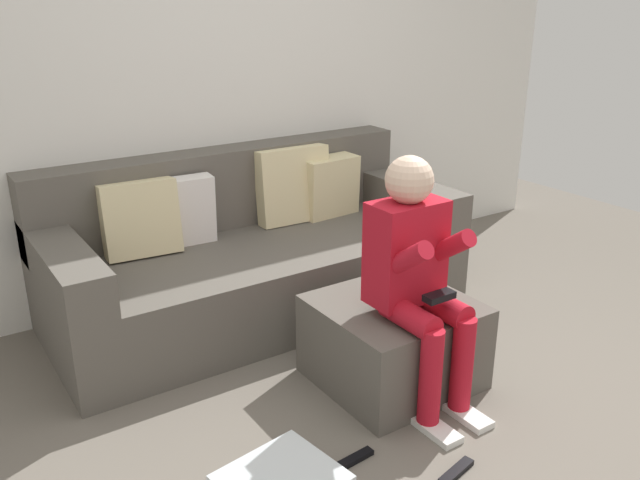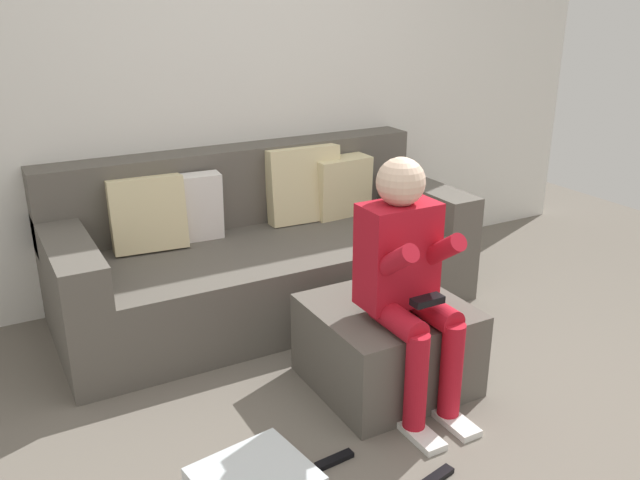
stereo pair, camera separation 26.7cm
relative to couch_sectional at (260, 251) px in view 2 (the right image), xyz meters
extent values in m
plane|color=#6B6359|center=(0.08, -1.56, -0.33)|extent=(6.99, 6.99, 0.00)
cube|color=silver|center=(0.08, 0.47, 0.99)|extent=(5.38, 0.10, 2.66)
cube|color=#59544C|center=(0.00, -0.08, -0.12)|extent=(2.33, 1.00, 0.43)
cube|color=#59544C|center=(0.00, 0.31, 0.32)|extent=(2.33, 0.22, 0.46)
cube|color=#59544C|center=(-1.06, -0.08, 0.20)|extent=(0.22, 1.00, 0.21)
cube|color=#59544C|center=(1.05, -0.08, 0.20)|extent=(0.22, 1.00, 0.21)
cube|color=beige|center=(-0.60, 0.12, 0.29)|extent=(0.41, 0.23, 0.41)
cube|color=white|center=(-0.37, 0.13, 0.28)|extent=(0.39, 0.15, 0.38)
cube|color=beige|center=(0.61, 0.11, 0.28)|extent=(0.38, 0.20, 0.37)
cube|color=beige|center=(0.36, 0.13, 0.32)|extent=(0.46, 0.17, 0.46)
cube|color=#59544C|center=(0.17, -1.07, -0.13)|extent=(0.68, 0.65, 0.40)
cube|color=red|center=(0.15, -1.15, 0.36)|extent=(0.33, 0.20, 0.46)
sphere|color=beige|center=(0.15, -1.15, 0.68)|extent=(0.21, 0.21, 0.21)
cylinder|color=red|center=(0.05, -1.30, 0.13)|extent=(0.11, 0.29, 0.11)
cylinder|color=red|center=(0.05, -1.45, -0.09)|extent=(0.10, 0.10, 0.43)
cube|color=white|center=(0.05, -1.51, -0.32)|extent=(0.10, 0.22, 0.03)
cylinder|color=red|center=(0.03, -1.27, 0.38)|extent=(0.08, 0.32, 0.26)
cylinder|color=red|center=(0.24, -1.30, 0.13)|extent=(0.11, 0.29, 0.11)
cylinder|color=red|center=(0.24, -1.45, -0.09)|extent=(0.10, 0.10, 0.43)
cube|color=white|center=(0.24, -1.51, -0.32)|extent=(0.10, 0.22, 0.03)
cylinder|color=red|center=(0.27, -1.27, 0.38)|extent=(0.08, 0.31, 0.25)
cube|color=black|center=(0.15, -1.37, 0.23)|extent=(0.14, 0.06, 0.03)
cube|color=black|center=(-0.06, -1.74, -0.32)|extent=(0.19, 0.08, 0.02)
cube|color=black|center=(-0.34, -1.46, -0.32)|extent=(0.17, 0.05, 0.02)
camera|label=1|loc=(-1.65, -3.18, 1.41)|focal=37.23mm
camera|label=2|loc=(-1.43, -3.32, 1.41)|focal=37.23mm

